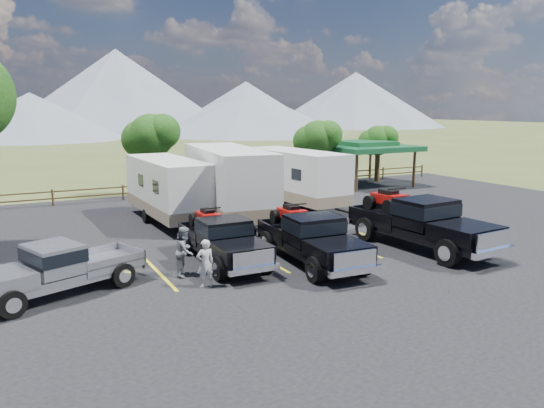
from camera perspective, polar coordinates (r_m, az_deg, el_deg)
name	(u,v)px	position (r m, az deg, el deg)	size (l,w,h in m)	color
ground	(359,276)	(18.45, 9.33, -7.65)	(320.00, 320.00, 0.00)	#425022
asphalt_lot	(313,254)	(20.81, 4.39, -5.38)	(44.00, 34.00, 0.04)	black
stall_lines	(300,247)	(21.63, 3.00, -4.68)	(12.12, 5.50, 0.01)	yellow
tree_ne_a	(317,139)	(36.73, 4.90, 6.99)	(3.11, 2.92, 4.76)	#321E13
tree_ne_b	(378,141)	(41.04, 11.30, 6.70)	(2.77, 2.59, 4.27)	#321E13
tree_north	(151,136)	(34.15, -12.92, 7.10)	(3.46, 3.24, 5.25)	#321E13
rail_fence	(215,184)	(35.21, -6.14, 2.12)	(36.12, 0.12, 1.00)	brown
pavilion	(365,147)	(39.05, 9.93, 6.06)	(6.20, 6.20, 3.22)	brown
mountain_range	(9,95)	(120.02, -26.42, 10.46)	(209.00, 71.00, 20.00)	slate
rig_left	(222,239)	(19.46, -5.41, -3.73)	(2.02, 5.59, 1.86)	black
rig_center	(310,237)	(19.38, 4.15, -3.57)	(2.40, 6.09, 2.00)	black
rig_right	(420,221)	(22.13, 15.63, -1.80)	(2.78, 6.96, 2.28)	black
trailer_left	(168,189)	(26.57, -11.10, 1.57)	(2.51, 8.95, 3.11)	white
trailer_center	(228,183)	(26.48, -4.71, 2.28)	(3.74, 10.47, 3.62)	white
trailer_right	(295,178)	(29.97, 2.51, 2.85)	(2.95, 9.26, 3.21)	white
pickup_silver	(59,268)	(17.39, -21.98, -6.42)	(5.58, 3.43, 1.60)	gray
person_a	(205,263)	(16.91, -7.19, -6.37)	(0.57, 0.37, 1.56)	#BDBDBD
person_b	(185,251)	(18.14, -9.34, -5.03)	(0.83, 0.64, 1.70)	slate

